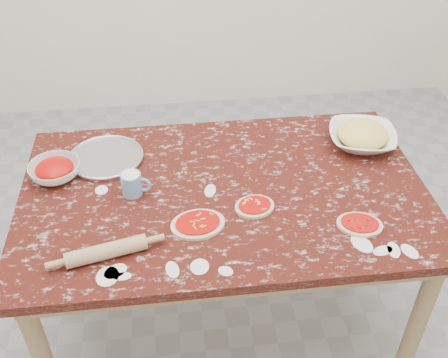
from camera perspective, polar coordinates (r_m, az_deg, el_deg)
ground at (r=2.62m, az=-0.00°, el=-13.88°), size 4.00×4.00×0.00m
worktable at (r=2.13m, az=-0.00°, el=-2.81°), size 1.60×1.00×0.75m
pizza_tray at (r=2.29m, az=-12.70°, el=2.26°), size 0.41×0.41×0.01m
sauce_bowl at (r=2.22m, az=-17.89°, el=0.85°), size 0.26×0.26×0.06m
cheese_bowl at (r=2.38m, az=14.74°, el=4.33°), size 0.34×0.34×0.07m
flour_mug at (r=2.06m, az=-9.92°, el=-0.50°), size 0.12×0.08×0.09m
pizza_left at (r=1.91m, az=-2.87°, el=-4.91°), size 0.22×0.19×0.02m
pizza_mid at (r=1.99m, az=3.35°, el=-2.99°), size 0.18×0.16×0.02m
pizza_right at (r=1.97m, az=14.52°, el=-4.79°), size 0.19×0.16×0.02m
rolling_pin at (r=1.83m, az=-12.65°, el=-7.65°), size 0.28×0.12×0.06m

